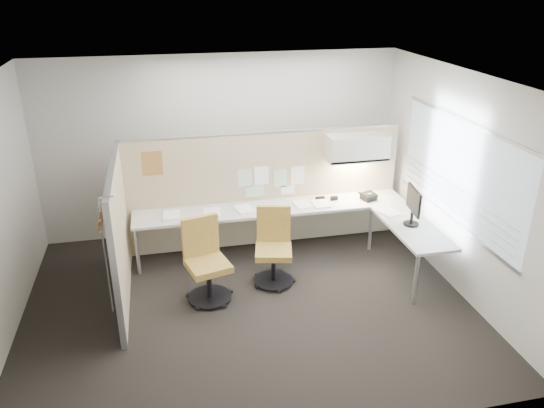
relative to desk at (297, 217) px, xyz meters
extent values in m
cube|color=black|center=(-0.93, -1.13, -0.61)|extent=(5.50, 4.50, 0.01)
cube|color=white|center=(-0.93, -1.13, 2.20)|extent=(5.50, 4.50, 0.01)
cube|color=beige|center=(-0.93, 1.12, 0.80)|extent=(5.50, 0.02, 2.80)
cube|color=beige|center=(-0.93, -3.38, 0.80)|extent=(5.50, 0.02, 2.80)
cube|color=beige|center=(1.82, -1.13, 0.80)|extent=(0.02, 4.50, 2.80)
cube|color=#8E9BA6|center=(1.79, -1.13, 0.95)|extent=(0.01, 2.80, 1.30)
cube|color=tan|center=(-0.38, 0.47, 0.27)|extent=(4.10, 0.06, 1.75)
cube|color=tan|center=(-2.43, -0.63, 0.27)|extent=(0.06, 2.20, 1.75)
cube|color=beige|center=(-0.33, 0.14, 0.11)|extent=(4.00, 0.60, 0.04)
cube|color=beige|center=(1.37, -0.89, 0.11)|extent=(0.60, 1.47, 0.04)
cube|color=beige|center=(-0.33, 0.41, -0.26)|extent=(3.90, 0.02, 0.64)
cylinder|color=#A5A8AA|center=(-2.28, -0.11, -0.26)|extent=(0.05, 0.05, 0.69)
cylinder|color=#A5A8AA|center=(1.12, -1.58, -0.26)|extent=(0.05, 0.05, 0.69)
cylinder|color=#A5A8AA|center=(1.12, -0.11, -0.26)|extent=(0.05, 0.05, 0.69)
cube|color=beige|center=(0.97, 0.26, 0.91)|extent=(0.90, 0.36, 0.38)
cube|color=#FFEABF|center=(0.97, 0.26, 0.70)|extent=(0.60, 0.06, 0.02)
cube|color=#8CBF8C|center=(-0.68, 0.44, 0.50)|extent=(0.21, 0.00, 0.28)
cube|color=white|center=(-0.43, 0.44, 0.52)|extent=(0.21, 0.00, 0.28)
cube|color=#8CBF8C|center=(-0.15, 0.44, 0.45)|extent=(0.21, 0.00, 0.28)
cube|color=white|center=(0.12, 0.44, 0.48)|extent=(0.21, 0.00, 0.28)
cube|color=#8CBF8C|center=(-0.53, 0.44, 0.28)|extent=(0.28, 0.00, 0.18)
cube|color=white|center=(-0.03, 0.44, 0.26)|extent=(0.21, 0.00, 0.14)
cube|color=orange|center=(-1.98, 0.44, 0.82)|extent=(0.28, 0.00, 0.35)
cylinder|color=black|center=(-1.39, -0.94, -0.57)|extent=(0.56, 0.56, 0.03)
cylinder|color=black|center=(-1.39, -0.94, -0.36)|extent=(0.06, 0.06, 0.43)
cube|color=#DAAC51|center=(-1.39, -0.94, -0.11)|extent=(0.60, 0.60, 0.09)
cube|color=#DAAC51|center=(-1.45, -0.71, 0.20)|extent=(0.47, 0.18, 0.54)
cylinder|color=black|center=(-0.51, -0.72, -0.57)|extent=(0.54, 0.54, 0.03)
cylinder|color=black|center=(-0.51, -0.72, -0.36)|extent=(0.06, 0.06, 0.41)
cube|color=#DAAC51|center=(-0.51, -0.72, -0.13)|extent=(0.57, 0.57, 0.08)
cube|color=#DAAC51|center=(-0.46, -0.50, 0.17)|extent=(0.46, 0.16, 0.52)
cylinder|color=black|center=(1.37, -0.84, 0.14)|extent=(0.21, 0.21, 0.02)
cylinder|color=black|center=(1.37, -0.84, 0.23)|extent=(0.04, 0.04, 0.19)
cube|color=black|center=(1.37, -0.84, 0.49)|extent=(0.10, 0.50, 0.33)
cube|color=black|center=(1.37, -0.84, 0.49)|extent=(0.07, 0.45, 0.29)
cube|color=black|center=(1.14, 0.10, 0.18)|extent=(0.25, 0.25, 0.12)
cylinder|color=black|center=(1.05, 0.12, 0.21)|extent=(0.09, 0.17, 0.04)
cube|color=black|center=(0.43, 0.26, 0.15)|extent=(0.14, 0.05, 0.05)
cube|color=black|center=(0.63, 0.20, 0.16)|extent=(0.10, 0.06, 0.06)
cube|color=silver|center=(-2.43, -1.58, 1.17)|extent=(0.14, 0.02, 0.02)
cylinder|color=silver|center=(-2.50, -1.58, 1.09)|extent=(0.02, 0.02, 0.14)
cube|color=#AD7F4C|center=(-2.50, -1.58, 0.96)|extent=(0.02, 0.41, 0.12)
cube|color=#AD7F4C|center=(-2.53, -1.55, 0.92)|extent=(0.02, 0.41, 0.12)
cube|color=#97969F|center=(-2.51, -1.63, 0.37)|extent=(0.01, 0.07, 1.02)
cube|color=white|center=(-1.78, 0.13, 0.15)|extent=(0.25, 0.31, 0.04)
cube|color=white|center=(-1.22, 0.13, 0.14)|extent=(0.27, 0.33, 0.02)
cube|color=white|center=(-0.75, 0.11, 0.14)|extent=(0.29, 0.34, 0.03)
cube|color=white|center=(0.12, 0.12, 0.14)|extent=(0.26, 0.32, 0.02)
cube|color=white|center=(0.38, 0.08, 0.14)|extent=(0.24, 0.31, 0.02)
cube|color=white|center=(1.23, -0.42, 0.14)|extent=(0.31, 0.35, 0.02)
camera|label=1|loc=(-1.85, -6.75, 3.22)|focal=35.00mm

